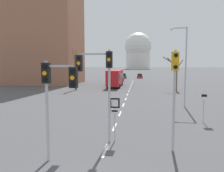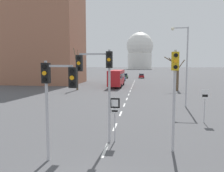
{
  "view_description": "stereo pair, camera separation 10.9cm",
  "coord_description": "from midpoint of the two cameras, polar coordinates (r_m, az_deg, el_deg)",
  "views": [
    {
      "loc": [
        1.8,
        -6.45,
        4.65
      ],
      "look_at": [
        0.25,
        5.89,
        3.43
      ],
      "focal_mm": 35.0,
      "sensor_mm": 36.0,
      "label": 1
    },
    {
      "loc": [
        1.9,
        -6.43,
        4.65
      ],
      "look_at": [
        0.25,
        5.89,
        3.43
      ],
      "focal_mm": 35.0,
      "sensor_mm": 36.0,
      "label": 2
    }
  ],
  "objects": [
    {
      "name": "traffic_signal_near_left",
      "position": [
        10.54,
        -14.75,
        -0.01
      ],
      "size": [
        1.67,
        0.34,
        4.83
      ],
      "color": "#B2B2B7",
      "rests_on": "ground_plane"
    },
    {
      "name": "route_sign_post",
      "position": [
        13.15,
        0.47,
        -6.64
      ],
      "size": [
        0.6,
        0.08,
        2.71
      ],
      "color": "#B2B2B7",
      "rests_on": "ground_plane"
    },
    {
      "name": "sedan_near_left",
      "position": [
        61.61,
        2.12,
        2.08
      ],
      "size": [
        1.89,
        3.97,
        1.72
      ],
      "color": "navy",
      "rests_on": "ground_plane"
    },
    {
      "name": "lane_stripe_8",
      "position": [
        47.61,
        4.89,
        -0.02
      ],
      "size": [
        0.16,
        2.0,
        0.01
      ],
      "primitive_type": "cube",
      "color": "silver",
      "rests_on": "ground_plane"
    },
    {
      "name": "lane_stripe_1",
      "position": [
        16.61,
        0.49,
        -10.63
      ],
      "size": [
        0.16,
        2.0,
        0.01
      ],
      "primitive_type": "cube",
      "color": "silver",
      "rests_on": "ground_plane"
    },
    {
      "name": "lane_stripe_3",
      "position": [
        25.34,
        2.86,
        -4.97
      ],
      "size": [
        0.16,
        2.0,
        0.01
      ],
      "primitive_type": "cube",
      "color": "silver",
      "rests_on": "ground_plane"
    },
    {
      "name": "lane_stripe_12",
      "position": [
        65.53,
        5.52,
        1.51
      ],
      "size": [
        0.16,
        2.0,
        0.01
      ],
      "primitive_type": "cube",
      "color": "silver",
      "rests_on": "ground_plane"
    },
    {
      "name": "speed_limit_sign",
      "position": [
        18.92,
        22.74,
        -3.37
      ],
      "size": [
        0.6,
        0.08,
        2.72
      ],
      "color": "#B2B2B7",
      "rests_on": "ground_plane"
    },
    {
      "name": "traffic_signal_centre_tall",
      "position": [
        12.82,
        -3.65,
        3.52
      ],
      "size": [
        2.15,
        0.34,
        5.51
      ],
      "color": "#B2B2B7",
      "rests_on": "ground_plane"
    },
    {
      "name": "lane_stripe_2",
      "position": [
        20.95,
        1.93,
        -7.21
      ],
      "size": [
        0.16,
        2.0,
        0.01
      ],
      "primitive_type": "cube",
      "color": "silver",
      "rests_on": "ground_plane"
    },
    {
      "name": "lane_stripe_4",
      "position": [
        29.77,
        3.51,
        -3.39
      ],
      "size": [
        0.16,
        2.0,
        0.01
      ],
      "primitive_type": "cube",
      "color": "silver",
      "rests_on": "ground_plane"
    },
    {
      "name": "bare_tree_left_near",
      "position": [
        40.59,
        -9.56,
        4.13
      ],
      "size": [
        1.4,
        3.75,
        7.83
      ],
      "color": "brown",
      "rests_on": "ground_plane"
    },
    {
      "name": "apartment_block_left",
      "position": [
        58.03,
        -17.94,
        13.51
      ],
      "size": [
        18.0,
        14.0,
        25.82
      ],
      "primitive_type": "cube",
      "color": "#9E664C",
      "rests_on": "ground_plane"
    },
    {
      "name": "street_lamp_right",
      "position": [
        25.12,
        17.95,
        6.73
      ],
      "size": [
        1.87,
        0.36,
        8.68
      ],
      "color": "#B2B2B7",
      "rests_on": "ground_plane"
    },
    {
      "name": "capitol_dome",
      "position": [
        231.23,
        6.77,
        9.1
      ],
      "size": [
        27.51,
        27.51,
        38.86
      ],
      "color": "silver",
      "rests_on": "ground_plane"
    },
    {
      "name": "sedan_near_right",
      "position": [
        74.37,
        3.0,
        2.65
      ],
      "size": [
        1.87,
        3.84,
        1.7
      ],
      "color": "#2D4C33",
      "rests_on": "ground_plane"
    },
    {
      "name": "lane_stripe_9",
      "position": [
        52.08,
        5.09,
        0.46
      ],
      "size": [
        0.16,
        2.0,
        0.01
      ],
      "primitive_type": "cube",
      "color": "silver",
      "rests_on": "ground_plane"
    },
    {
      "name": "lane_stripe_6",
      "position": [
        38.67,
        4.36,
        -1.32
      ],
      "size": [
        0.16,
        2.0,
        0.01
      ],
      "primitive_type": "cube",
      "color": "silver",
      "rests_on": "ground_plane"
    },
    {
      "name": "lane_stripe_10",
      "position": [
        56.57,
        5.26,
        0.86
      ],
      "size": [
        0.16,
        2.0,
        0.01
      ],
      "primitive_type": "cube",
      "color": "silver",
      "rests_on": "ground_plane"
    },
    {
      "name": "traffic_signal_near_right",
      "position": [
        11.82,
        15.8,
        1.06
      ],
      "size": [
        0.36,
        0.34,
        5.41
      ],
      "color": "#B2B2B7",
      "rests_on": "ground_plane"
    },
    {
      "name": "lane_stripe_0",
      "position": [
        12.4,
        -2.03,
        -16.4
      ],
      "size": [
        0.16,
        2.0,
        0.01
      ],
      "primitive_type": "cube",
      "color": "silver",
      "rests_on": "ground_plane"
    },
    {
      "name": "lane_stripe_5",
      "position": [
        34.21,
        3.99,
        -2.22
      ],
      "size": [
        0.16,
        2.0,
        0.01
      ],
      "primitive_type": "cube",
      "color": "silver",
      "rests_on": "ground_plane"
    },
    {
      "name": "bare_tree_right_near",
      "position": [
        40.81,
        16.24,
        3.29
      ],
      "size": [
        3.75,
        2.09,
        6.09
      ],
      "color": "brown",
      "rests_on": "ground_plane"
    },
    {
      "name": "lane_stripe_7",
      "position": [
        43.13,
        4.66,
        -0.6
      ],
      "size": [
        0.16,
        2.0,
        0.01
      ],
      "primitive_type": "cube",
      "color": "silver",
      "rests_on": "ground_plane"
    },
    {
      "name": "city_bus",
      "position": [
        45.98,
        0.77,
        2.35
      ],
      "size": [
        2.66,
        10.8,
        3.48
      ],
      "color": "red",
      "rests_on": "ground_plane"
    },
    {
      "name": "lane_stripe_11",
      "position": [
        61.05,
        5.4,
        1.21
      ],
      "size": [
        0.16,
        2.0,
        0.01
      ],
      "primitive_type": "cube",
      "color": "silver",
      "rests_on": "ground_plane"
    },
    {
      "name": "sedan_mid_centre",
      "position": [
        76.4,
        7.23,
        2.65
      ],
      "size": [
        1.9,
        4.44,
        1.56
      ],
      "color": "maroon",
      "rests_on": "ground_plane"
    }
  ]
}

